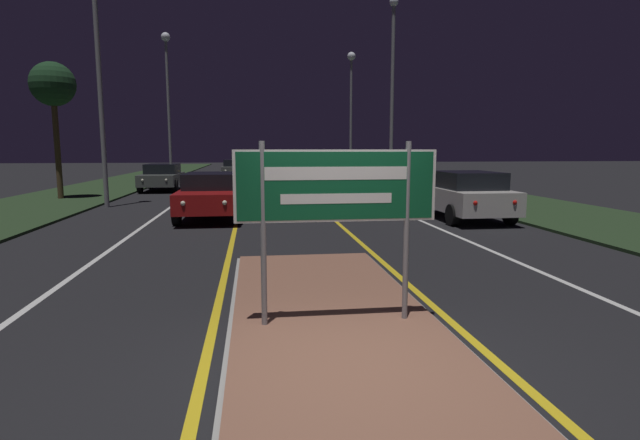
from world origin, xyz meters
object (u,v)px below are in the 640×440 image
highway_sign (336,194)px  streetlight_left_near (96,30)px  streetlight_left_far (167,82)px  car_approaching_1 (162,177)px  car_receding_0 (465,195)px  streetlight_right_near (392,78)px  car_receding_1 (394,180)px  car_approaching_0 (211,194)px  car_approaching_2 (234,169)px  streetlight_right_far (351,91)px

highway_sign → streetlight_left_near: streetlight_left_near is taller
streetlight_left_far → highway_sign: bearing=-77.4°
highway_sign → car_approaching_1: (-5.88, 21.98, -0.95)m
car_receding_0 → car_approaching_1: bearing=132.0°
streetlight_left_near → streetlight_right_near: bearing=24.0°
car_receding_0 → car_receding_1: size_ratio=0.89×
car_receding_1 → car_approaching_0: (-8.47, -8.21, 0.09)m
streetlight_left_far → car_approaching_2: (4.18, 2.67, -5.91)m
highway_sign → car_receding_1: highway_sign is taller
highway_sign → streetlight_right_near: bearing=72.6°
highway_sign → streetlight_left_far: size_ratio=0.25×
highway_sign → streetlight_right_far: bearing=78.6°
streetlight_right_near → car_approaching_0: streetlight_right_near is taller
streetlight_right_far → car_approaching_0: size_ratio=2.14×
car_approaching_0 → car_approaching_1: size_ratio=1.02×
car_receding_0 → car_approaching_2: car_receding_0 is taller
car_receding_0 → streetlight_right_near: bearing=87.0°
streetlight_left_far → streetlight_right_far: (13.11, 3.18, -0.02)m
streetlight_right_near → car_receding_1: streetlight_right_near is taller
highway_sign → streetlight_right_far: 33.56m
streetlight_right_near → car_receding_0: (-0.57, -10.78, -5.09)m
streetlight_left_far → car_approaching_0: bearing=-77.5°
streetlight_right_near → car_approaching_0: 13.73m
highway_sign → car_receding_0: (5.67, 9.13, -0.91)m
streetlight_left_far → car_receding_1: size_ratio=2.07×
streetlight_left_near → streetlight_right_far: (13.17, 18.37, 0.05)m
streetlight_right_near → car_receding_1: bearing=-97.5°
streetlight_left_near → highway_sign: bearing=-64.9°
car_approaching_2 → streetlight_right_near: bearing=-54.5°
streetlight_left_near → streetlight_right_far: size_ratio=1.08×
highway_sign → streetlight_left_near: size_ratio=0.24×
streetlight_right_far → streetlight_left_near: bearing=-125.6°
streetlight_left_far → car_receding_0: (12.23, -20.23, -5.87)m
streetlight_right_far → car_approaching_0: streetlight_right_far is taller
car_approaching_1 → car_receding_1: bearing=-15.1°
streetlight_left_near → streetlight_right_near: 14.11m
streetlight_right_near → car_receding_0: streetlight_right_near is taller
streetlight_left_far → streetlight_right_near: (12.81, -9.44, -0.78)m
car_approaching_0 → car_approaching_1: (-3.50, 11.45, -0.02)m
highway_sign → car_approaching_0: (-2.38, 10.53, -0.92)m
streetlight_left_near → car_receding_1: 14.74m
streetlight_left_near → car_approaching_0: streetlight_left_near is taller
highway_sign → streetlight_right_near: 21.29m
highway_sign → car_receding_1: 19.73m
streetlight_right_far → car_receding_0: streetlight_right_far is taller
car_receding_1 → car_receding_0: bearing=-92.5°
highway_sign → car_approaching_1: bearing=105.0°
streetlight_left_near → car_receding_1: streetlight_left_near is taller
car_receding_1 → car_approaching_0: 11.79m
streetlight_right_far → car_approaching_2: bearing=-176.7°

